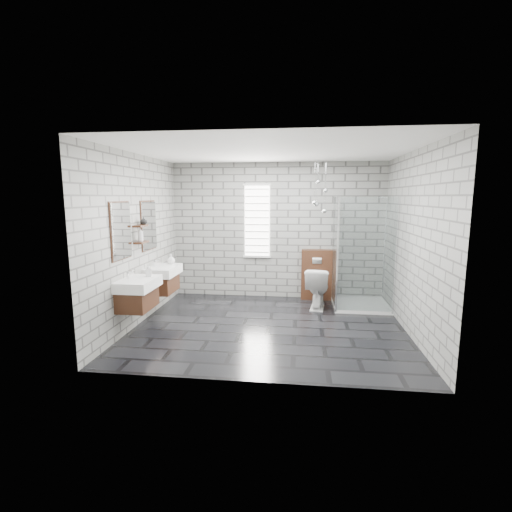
% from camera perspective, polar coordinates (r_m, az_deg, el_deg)
% --- Properties ---
extents(floor, '(4.20, 3.60, 0.02)m').
position_cam_1_polar(floor, '(5.99, 2.00, -10.85)').
color(floor, black).
rests_on(floor, ground).
extents(ceiling, '(4.20, 3.60, 0.02)m').
position_cam_1_polar(ceiling, '(5.67, 2.16, 15.97)').
color(ceiling, white).
rests_on(ceiling, wall_back).
extents(wall_back, '(4.20, 0.02, 2.70)m').
position_cam_1_polar(wall_back, '(7.46, 3.25, 3.85)').
color(wall_back, gray).
rests_on(wall_back, floor).
extents(wall_front, '(4.20, 0.02, 2.70)m').
position_cam_1_polar(wall_front, '(3.89, -0.18, -1.00)').
color(wall_front, gray).
rests_on(wall_front, floor).
extents(wall_left, '(0.02, 3.60, 2.70)m').
position_cam_1_polar(wall_left, '(6.21, -17.73, 2.37)').
color(wall_left, gray).
rests_on(wall_left, floor).
extents(wall_right, '(0.02, 3.60, 2.70)m').
position_cam_1_polar(wall_right, '(5.88, 23.03, 1.72)').
color(wall_right, gray).
rests_on(wall_right, floor).
extents(vanity_left, '(0.47, 0.70, 1.57)m').
position_cam_1_polar(vanity_left, '(5.70, -18.02, -4.28)').
color(vanity_left, '#462515').
rests_on(vanity_left, wall_left).
extents(vanity_right, '(0.47, 0.70, 1.57)m').
position_cam_1_polar(vanity_right, '(6.58, -14.44, -2.35)').
color(vanity_right, '#462515').
rests_on(vanity_right, wall_left).
extents(shelf_lower, '(0.14, 0.30, 0.03)m').
position_cam_1_polar(shelf_lower, '(6.13, -17.23, 2.03)').
color(shelf_lower, '#462515').
rests_on(shelf_lower, wall_left).
extents(shelf_upper, '(0.14, 0.30, 0.03)m').
position_cam_1_polar(shelf_upper, '(6.11, -17.35, 4.45)').
color(shelf_upper, '#462515').
rests_on(shelf_upper, wall_left).
extents(window, '(0.56, 0.05, 1.48)m').
position_cam_1_polar(window, '(7.46, 0.17, 5.40)').
color(window, white).
rests_on(window, wall_back).
extents(cistern_panel, '(0.60, 0.20, 1.00)m').
position_cam_1_polar(cistern_panel, '(7.47, 9.28, -2.84)').
color(cistern_panel, '#462515').
rests_on(cistern_panel, floor).
extents(flush_plate, '(0.18, 0.01, 0.12)m').
position_cam_1_polar(flush_plate, '(7.31, 9.37, -0.71)').
color(flush_plate, silver).
rests_on(flush_plate, cistern_panel).
extents(shower_enclosure, '(1.00, 1.00, 2.03)m').
position_cam_1_polar(shower_enclosure, '(7.04, 15.17, -3.77)').
color(shower_enclosure, white).
rests_on(shower_enclosure, floor).
extents(pendant_cluster, '(0.29, 0.24, 0.97)m').
position_cam_1_polar(pendant_cluster, '(7.00, 9.77, 8.87)').
color(pendant_cluster, silver).
rests_on(pendant_cluster, ceiling).
extents(toilet, '(0.51, 0.78, 0.75)m').
position_cam_1_polar(toilet, '(6.95, 9.43, -4.81)').
color(toilet, white).
rests_on(toilet, floor).
extents(soap_bottle_a, '(0.11, 0.11, 0.19)m').
position_cam_1_polar(soap_bottle_a, '(5.77, -16.21, -2.13)').
color(soap_bottle_a, '#B2B2B2').
rests_on(soap_bottle_a, vanity_left).
extents(soap_bottle_b, '(0.15, 0.15, 0.17)m').
position_cam_1_polar(soap_bottle_b, '(6.76, -12.93, -0.47)').
color(soap_bottle_b, '#B2B2B2').
rests_on(soap_bottle_b, vanity_right).
extents(soap_bottle_c, '(0.10, 0.10, 0.23)m').
position_cam_1_polar(soap_bottle_c, '(6.08, -17.38, 3.21)').
color(soap_bottle_c, '#B2B2B2').
rests_on(soap_bottle_c, shelf_lower).
extents(vase, '(0.12, 0.12, 0.12)m').
position_cam_1_polar(vase, '(6.19, -16.92, 5.21)').
color(vase, '#B2B2B2').
rests_on(vase, shelf_upper).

